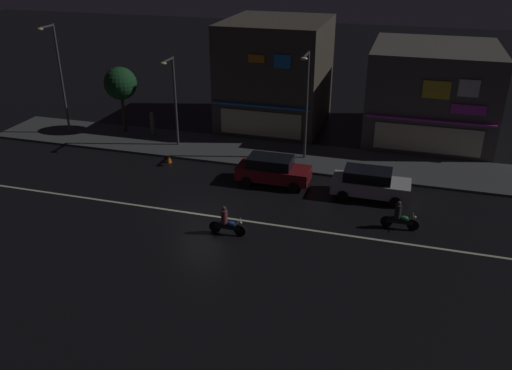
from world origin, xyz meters
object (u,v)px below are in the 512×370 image
at_px(parked_car_near_kerb, 370,183).
at_px(motorcycle_trailing_far, 399,217).
at_px(streetlamp_west, 59,72).
at_px(streetlamp_mid, 173,94).
at_px(pedestrian_on_sidewalk, 152,125).
at_px(traffic_cone, 169,158).
at_px(streetlamp_east, 306,98).
at_px(parked_car_trailing, 273,170).
at_px(motorcycle_opposite_lane, 226,223).

height_order(parked_car_near_kerb, motorcycle_trailing_far, parked_car_near_kerb).
bearing_deg(streetlamp_west, streetlamp_mid, -0.43).
bearing_deg(pedestrian_on_sidewalk, traffic_cone, -109.90).
bearing_deg(pedestrian_on_sidewalk, streetlamp_mid, -87.72).
bearing_deg(motorcycle_trailing_far, streetlamp_mid, 153.07).
bearing_deg(streetlamp_west, streetlamp_east, 0.29).
bearing_deg(traffic_cone, streetlamp_west, 163.91).
xyz_separation_m(streetlamp_mid, parked_car_near_kerb, (13.59, -4.10, -2.95)).
bearing_deg(parked_car_near_kerb, motorcycle_trailing_far, -60.92).
xyz_separation_m(streetlamp_east, traffic_cone, (-8.35, -2.79, -3.97)).
bearing_deg(traffic_cone, motorcycle_trailing_far, -17.44).
height_order(parked_car_trailing, motorcycle_trailing_far, parked_car_trailing).
height_order(parked_car_near_kerb, parked_car_trailing, same).
distance_m(pedestrian_on_sidewalk, parked_car_near_kerb, 17.06).
height_order(streetlamp_east, pedestrian_on_sidewalk, streetlamp_east).
bearing_deg(pedestrian_on_sidewalk, motorcycle_opposite_lane, -107.48).
relative_size(parked_car_near_kerb, motorcycle_opposite_lane, 2.26).
distance_m(motorcycle_opposite_lane, motorcycle_trailing_far, 8.64).
bearing_deg(streetlamp_mid, streetlamp_west, 179.57).
bearing_deg(motorcycle_trailing_far, parked_car_near_kerb, 117.47).
bearing_deg(motorcycle_opposite_lane, motorcycle_trailing_far, -155.93).
bearing_deg(motorcycle_trailing_far, motorcycle_opposite_lane, -161.66).
height_order(streetlamp_west, motorcycle_trailing_far, streetlamp_west).
distance_m(streetlamp_east, parked_car_near_kerb, 7.13).
height_order(pedestrian_on_sidewalk, motorcycle_trailing_far, pedestrian_on_sidewalk).
xyz_separation_m(motorcycle_opposite_lane, motorcycle_trailing_far, (8.13, 2.95, 0.00)).
bearing_deg(streetlamp_mid, motorcycle_trailing_far, -25.32).
xyz_separation_m(streetlamp_east, motorcycle_opposite_lane, (-1.74, -10.37, -3.61)).
height_order(streetlamp_west, pedestrian_on_sidewalk, streetlamp_west).
xyz_separation_m(streetlamp_mid, pedestrian_on_sidewalk, (-2.53, 1.48, -2.87)).
relative_size(parked_car_near_kerb, traffic_cone, 7.82).
bearing_deg(streetlamp_east, traffic_cone, -161.53).
bearing_deg(traffic_cone, motorcycle_opposite_lane, -48.92).
distance_m(streetlamp_west, parked_car_trailing, 17.53).
bearing_deg(streetlamp_east, motorcycle_trailing_far, -49.30).
xyz_separation_m(pedestrian_on_sidewalk, motorcycle_trailing_far, (17.88, -8.75, -0.32)).
relative_size(streetlamp_mid, streetlamp_east, 0.88).
distance_m(motorcycle_opposite_lane, traffic_cone, 10.06).
relative_size(streetlamp_west, pedestrian_on_sidewalk, 4.48).
bearing_deg(parked_car_trailing, streetlamp_west, 166.80).
height_order(parked_car_near_kerb, motorcycle_opposite_lane, parked_car_near_kerb).
distance_m(motorcycle_trailing_far, traffic_cone, 15.45).
height_order(streetlamp_west, parked_car_trailing, streetlamp_west).
bearing_deg(streetlamp_mid, pedestrian_on_sidewalk, 149.59).
relative_size(streetlamp_west, parked_car_trailing, 1.82).
relative_size(streetlamp_east, parked_car_trailing, 1.61).
distance_m(parked_car_trailing, motorcycle_opposite_lane, 6.42).
distance_m(streetlamp_east, pedestrian_on_sidewalk, 12.04).
bearing_deg(streetlamp_west, pedestrian_on_sidewalk, 12.85).
height_order(streetlamp_mid, motorcycle_opposite_lane, streetlamp_mid).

